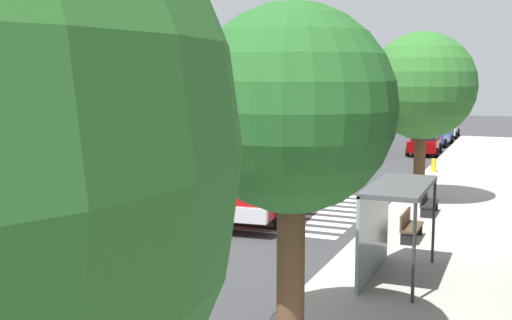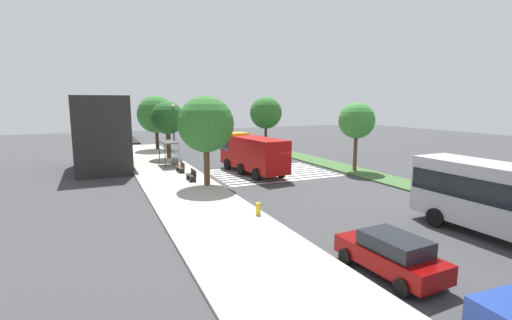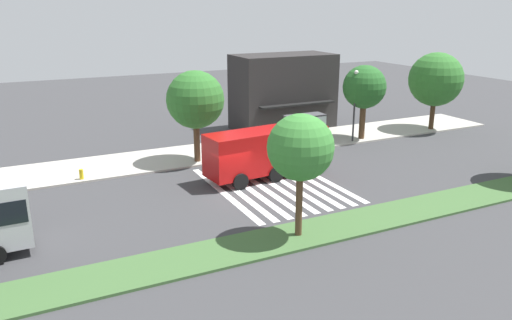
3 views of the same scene
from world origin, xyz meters
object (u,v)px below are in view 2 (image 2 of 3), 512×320
Objects in this scene: median_tree_west at (266,113)px; median_tree_far_west at (357,121)px; street_lamp at (174,127)px; sidewalk_tree_far_west at (206,125)px; bench_west_of_shelter at (192,175)px; sidewalk_tree_center at (156,114)px; bus_stop_shelter at (172,148)px; sidewalk_tree_west at (168,118)px; fire_hydrant at (258,209)px; bench_near_shelter at (181,167)px; fire_truck at (251,152)px; parked_car_east at (391,254)px.

median_tree_far_west is at bearing -180.00° from median_tree_west.
sidewalk_tree_far_west reaches higher than street_lamp.
sidewalk_tree_center is (21.74, -0.67, 4.30)m from bench_west_of_shelter.
sidewalk_tree_west is at bearing -7.45° from bus_stop_shelter.
street_lamp is at bearing 0.25° from fire_hydrant.
sidewalk_tree_center is (17.69, -0.67, 4.30)m from bench_near_shelter.
fire_truck is 2.65× the size of bus_stop_shelter.
fire_hydrant is at bearing -176.67° from sidewalk_tree_far_west.
sidewalk_tree_far_west reaches higher than fire_truck.
street_lamp is at bearing 111.41° from median_tree_west.
parked_car_east is at bearing 166.00° from fire_truck.
parked_car_east is 0.72× the size of street_lamp.
fire_truck is 13.39m from sidewalk_tree_west.
sidewalk_tree_far_west reaches higher than median_tree_far_west.
bench_near_shelter is at bearing 6.15° from sidewalk_tree_far_west.
bus_stop_shelter is 10.65m from sidewalk_tree_far_west.
bench_near_shelter is at bearing -179.53° from bus_stop_shelter.
street_lamp is 15.34m from median_tree_west.
bench_near_shelter is 8.77m from street_lamp.
fire_truck is at bearing -155.52° from street_lamp.
street_lamp is 0.85× the size of sidewalk_tree_center.
sidewalk_tree_west reaches higher than fire_hydrant.
parked_car_east is 0.68× the size of sidewalk_tree_west.
bus_stop_shelter is 5.00× the size of fire_hydrant.
fire_truck is 6.28m from bench_west_of_shelter.
fire_truck is 13.16m from fire_hydrant.
median_tree_west reaches higher than bus_stop_shelter.
sidewalk_tree_center is at bearing 9.06° from fire_truck.
bus_stop_shelter is 0.49× the size of median_tree_west.
fire_hydrant is at bearing -178.81° from sidewalk_tree_west.
median_tree_west reaches higher than fire_truck.
bench_west_of_shelter is at bearing 17.26° from sidewalk_tree_far_west.
fire_truck is at bearing -21.48° from fire_hydrant.
fire_hydrant is (-12.16, 4.79, -1.49)m from fire_truck.
sidewalk_tree_far_west is (-10.20, -0.70, 2.98)m from bus_stop_shelter.
sidewalk_tree_west is 0.90× the size of sidewalk_tree_center.
sidewalk_tree_far_west is (-2.15, -0.67, 4.28)m from bench_west_of_shelter.
median_tree_far_west reaches higher than parked_car_east.
median_tree_west is at bearing -68.59° from street_lamp.
parked_car_east is at bearing -171.53° from bench_west_of_shelter.
median_tree_west reaches higher than fire_hydrant.
street_lamp reaches higher than bench_near_shelter.
street_lamp is at bearing 45.39° from median_tree_far_west.
sidewalk_tree_west is at bearing -180.00° from sidewalk_tree_center.
bench_west_of_shelter is at bearing 82.95° from median_tree_far_west.
median_tree_far_west is at bearing -88.98° from sidewalk_tree_far_west.
fire_truck is 20.95m from parked_car_east.
parked_car_east is at bearing 144.43° from median_tree_far_west.
bus_stop_shelter is 0.51× the size of sidewalk_tree_far_west.
median_tree_far_west is (-15.30, -14.63, 0.10)m from sidewalk_tree_west.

